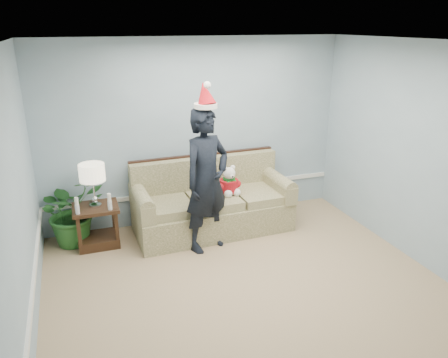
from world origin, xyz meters
TOP-DOWN VIEW (x-y plane):
  - room_shell at (0.00, 0.00)m, footprint 4.54×5.04m
  - wainscot_trim at (-1.18, 1.18)m, footprint 4.49×4.99m
  - sofa at (0.08, 2.04)m, footprint 2.24×1.00m
  - side_table at (-1.53, 2.05)m, footprint 0.59×0.50m
  - table_lamp at (-1.53, 2.05)m, footprint 0.33×0.33m
  - candle_pair at (-1.55, 1.88)m, footprint 0.46×0.06m
  - houseplant at (-1.83, 2.23)m, footprint 1.11×1.06m
  - man at (-0.14, 1.51)m, footprint 0.82×0.70m
  - santa_hat at (-0.14, 1.52)m, footprint 0.36×0.39m
  - teddy_bear at (0.32, 1.93)m, footprint 0.30×0.32m

SIDE VIEW (x-z plane):
  - side_table at x=-1.53m, z-range -0.06..0.51m
  - sofa at x=0.08m, z-range -0.15..0.89m
  - wainscot_trim at x=-1.18m, z-range 0.42..0.48m
  - houseplant at x=-1.83m, z-range 0.00..0.96m
  - candle_pair at x=-1.55m, z-range 0.56..0.79m
  - teddy_bear at x=0.32m, z-range 0.48..0.92m
  - man at x=-0.14m, z-range 0.00..1.90m
  - table_lamp at x=-1.53m, z-range 0.73..1.32m
  - room_shell at x=0.00m, z-range -0.02..2.72m
  - santa_hat at x=-0.14m, z-range 1.87..2.21m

